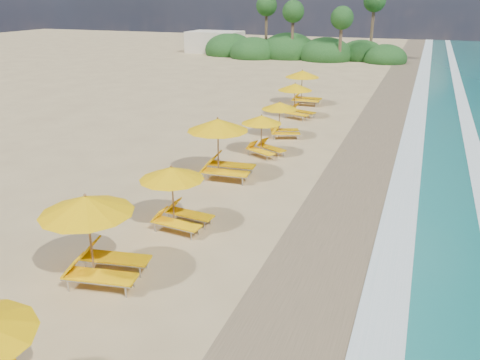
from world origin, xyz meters
name	(u,v)px	position (x,y,z in m)	size (l,w,h in m)	color
ground	(240,211)	(0.00, 0.00, 0.00)	(160.00, 160.00, 0.00)	tan
wet_sand	(350,228)	(4.00, 0.00, 0.01)	(4.00, 160.00, 0.01)	#8C7453
surf_foam	(435,241)	(6.70, 0.00, 0.03)	(4.00, 160.00, 0.01)	white
station_3	(96,233)	(-1.99, -5.62, 1.43)	(3.04, 2.90, 2.55)	olive
station_4	(177,193)	(-1.48, -1.99, 1.23)	(2.51, 2.36, 2.20)	olive
station_5	(223,144)	(-1.94, 3.02, 1.48)	(2.99, 2.80, 2.65)	olive
station_6	(264,133)	(-1.28, 6.59, 1.13)	(2.66, 2.66, 2.02)	olive
station_7	(282,117)	(-1.34, 10.01, 1.13)	(2.61, 2.56, 2.02)	olive
station_8	(297,98)	(-1.76, 14.79, 1.25)	(2.85, 2.79, 2.24)	olive
station_9	(304,85)	(-2.28, 18.89, 1.39)	(2.70, 2.50, 2.49)	olive
treeline	(295,50)	(-9.94, 45.51, 1.00)	(25.80, 8.80, 9.74)	#163D14
beach_building	(215,42)	(-22.00, 48.00, 1.40)	(7.00, 5.00, 2.80)	beige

